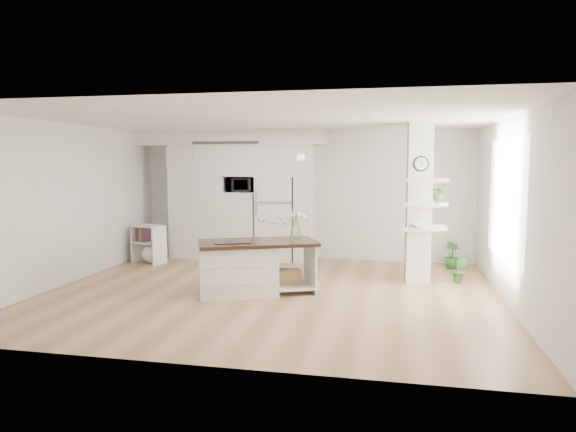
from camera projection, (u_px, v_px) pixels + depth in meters
name	position (u px, v px, depth m)	size (l,w,h in m)	color
floor	(271.00, 292.00, 8.10)	(7.00, 6.00, 0.01)	tan
room	(270.00, 175.00, 7.90)	(7.04, 6.04, 2.72)	white
cabinet_wall	(233.00, 188.00, 10.83)	(4.00, 0.71, 2.70)	silver
refrigerator	(276.00, 218.00, 10.72)	(0.78, 0.69, 1.75)	white
column	(424.00, 204.00, 8.58)	(0.69, 0.90, 2.70)	silver
window	(505.00, 199.00, 7.53)	(2.40, 2.40, 0.00)	white
pendant_light	(383.00, 157.00, 7.68)	(0.12, 0.12, 0.10)	white
kitchen_island	(245.00, 266.00, 8.01)	(2.01, 1.51, 1.39)	silver
bookshelf	(150.00, 247.00, 10.42)	(0.74, 0.58, 0.77)	silver
floor_plant_a	(460.00, 270.00, 8.69)	(0.25, 0.20, 0.46)	#316E2C
floor_plant_b	(452.00, 255.00, 9.90)	(0.28, 0.28, 0.50)	#316E2C
microwave	(241.00, 185.00, 10.74)	(0.54, 0.37, 0.30)	#2D2D2D
shelf_plant	(439.00, 193.00, 8.68)	(0.27, 0.23, 0.30)	#316E2C
decor_bowl	(420.00, 226.00, 8.41)	(0.22, 0.22, 0.05)	white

